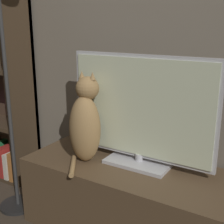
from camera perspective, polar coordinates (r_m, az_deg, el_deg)
name	(u,v)px	position (r m, az deg, el deg)	size (l,w,h in m)	color
wall_back	(156,8)	(1.90, 8.00, 18.37)	(4.80, 0.05, 2.60)	#756B5B
tv_stand	(128,199)	(1.91, 2.92, -15.64)	(1.22, 0.51, 0.43)	brown
tv	(140,113)	(1.74, 5.22, -0.15)	(0.87, 0.22, 0.63)	#B7B7BC
cat	(86,123)	(1.81, -4.84, -2.05)	(0.19, 0.33, 0.53)	#997547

